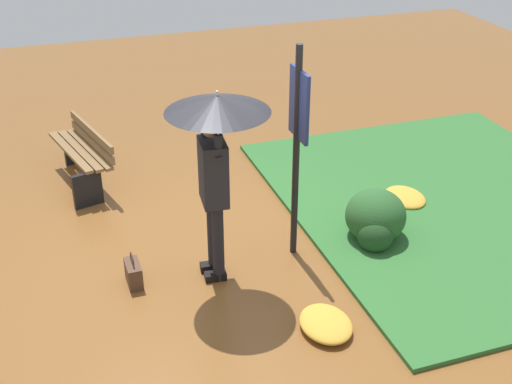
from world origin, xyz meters
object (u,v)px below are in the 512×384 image
object	(u,v)px
info_sign_post	(298,129)
handbag	(134,273)
person_with_umbrella	(216,139)
park_bench	(83,154)

from	to	relation	value
info_sign_post	handbag	bearing A→B (deg)	-89.16
person_with_umbrella	park_bench	bearing A→B (deg)	-157.93
info_sign_post	person_with_umbrella	bearing A→B (deg)	-76.66
info_sign_post	park_bench	bearing A→B (deg)	-140.70
person_with_umbrella	handbag	distance (m)	1.67
info_sign_post	handbag	world-z (taller)	info_sign_post
person_with_umbrella	handbag	xyz separation A→B (m)	(-0.19, -0.85, -1.42)
person_with_umbrella	handbag	size ratio (longest dim) A/B	5.53
handbag	park_bench	size ratio (longest dim) A/B	0.26
info_sign_post	park_bench	xyz separation A→B (m)	(-2.39, -1.95, -1.04)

